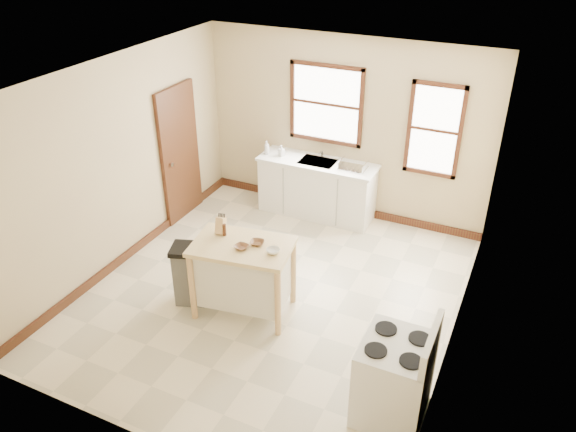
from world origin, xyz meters
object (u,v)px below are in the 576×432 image
at_px(bowl_b, 257,243).
at_px(trash_bin, 190,274).
at_px(kitchen_island, 244,278).
at_px(dish_rack, 353,165).
at_px(pepper_grinder, 224,230).
at_px(bowl_c, 273,251).
at_px(soap_bottle_a, 267,147).
at_px(gas_stove, 395,369).
at_px(soap_bottle_b, 282,151).
at_px(bowl_a, 241,247).
at_px(knife_block, 221,226).

relative_size(bowl_b, trash_bin, 0.20).
bearing_deg(kitchen_island, dish_rack, 71.39).
bearing_deg(bowl_b, trash_bin, -166.54).
xyz_separation_m(pepper_grinder, bowl_c, (0.69, -0.09, -0.05)).
relative_size(soap_bottle_a, gas_stove, 0.19).
bearing_deg(gas_stove, soap_bottle_a, 132.48).
relative_size(soap_bottle_b, gas_stove, 0.15).
xyz_separation_m(soap_bottle_a, bowl_b, (1.13, -2.46, -0.06)).
relative_size(dish_rack, bowl_b, 2.48).
xyz_separation_m(soap_bottle_b, bowl_a, (0.77, -2.65, -0.04)).
xyz_separation_m(soap_bottle_a, knife_block, (0.62, -2.43, 0.02)).
bearing_deg(soap_bottle_b, bowl_a, -49.00).
bearing_deg(bowl_a, pepper_grinder, 152.69).
height_order(knife_block, bowl_a, knife_block).
height_order(kitchen_island, pepper_grinder, pepper_grinder).
xyz_separation_m(soap_bottle_a, bowl_c, (1.38, -2.55, -0.05)).
distance_m(soap_bottle_b, pepper_grinder, 2.53).
bearing_deg(pepper_grinder, soap_bottle_b, 100.10).
relative_size(pepper_grinder, gas_stove, 0.13).
height_order(pepper_grinder, bowl_c, pepper_grinder).
xyz_separation_m(dish_rack, bowl_b, (-0.29, -2.53, -0.00)).
xyz_separation_m(knife_block, bowl_c, (0.76, -0.12, -0.08)).
relative_size(bowl_a, gas_stove, 0.14).
distance_m(soap_bottle_a, dish_rack, 1.42).
height_order(dish_rack, knife_block, knife_block).
relative_size(dish_rack, bowl_a, 2.54).
bearing_deg(soap_bottle_a, soap_bottle_b, 9.75).
bearing_deg(bowl_b, bowl_a, -127.64).
height_order(soap_bottle_b, knife_block, knife_block).
height_order(bowl_b, gas_stove, gas_stove).
xyz_separation_m(bowl_c, gas_stove, (1.68, -0.79, -0.40)).
bearing_deg(bowl_b, knife_block, 175.85).
relative_size(soap_bottle_b, knife_block, 0.87).
xyz_separation_m(dish_rack, gas_stove, (1.64, -3.40, -0.40)).
relative_size(soap_bottle_a, soap_bottle_b, 1.25).
height_order(soap_bottle_a, soap_bottle_b, soap_bottle_a).
height_order(bowl_a, bowl_b, same).
distance_m(bowl_a, bowl_b, 0.20).
bearing_deg(bowl_b, kitchen_island, -152.03).
xyz_separation_m(kitchen_island, pepper_grinder, (-0.29, 0.09, 0.55)).
bearing_deg(dish_rack, gas_stove, -68.34).
bearing_deg(bowl_a, gas_stove, -19.35).
distance_m(dish_rack, pepper_grinder, 2.62).
bearing_deg(kitchen_island, gas_stove, -29.78).
xyz_separation_m(soap_bottle_a, gas_stove, (3.06, -3.34, -0.46)).
bearing_deg(dish_rack, soap_bottle_b, 177.39).
distance_m(trash_bin, gas_stove, 2.86).
bearing_deg(trash_bin, knife_block, 16.25).
relative_size(pepper_grinder, bowl_a, 0.95).
bearing_deg(soap_bottle_b, bowl_c, -41.34).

